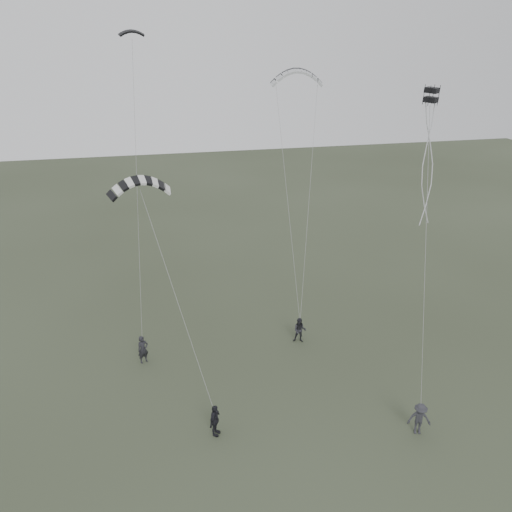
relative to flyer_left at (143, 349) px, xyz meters
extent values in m
plane|color=#323826|center=(5.88, -5.90, -0.97)|extent=(140.00, 140.00, 0.00)
imported|color=black|center=(0.00, 0.00, 0.00)|extent=(0.83, 0.71, 1.94)
imported|color=#232328|center=(10.70, 0.09, -0.05)|extent=(1.08, 0.96, 1.84)
imported|color=black|center=(3.65, -7.52, -0.01)|extent=(0.97, 1.20, 1.91)
imported|color=#2A2A2F|center=(14.35, -9.75, -0.02)|extent=(1.38, 1.04, 1.90)
camera|label=1|loc=(1.32, -28.22, 18.71)|focal=35.00mm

